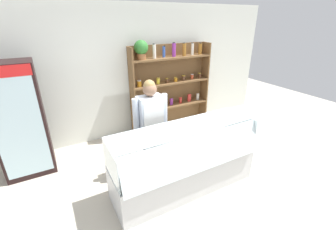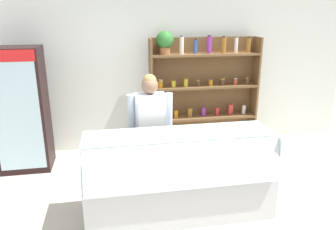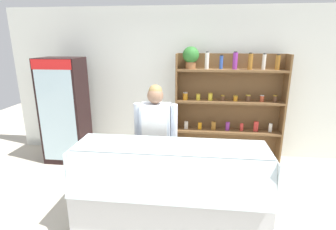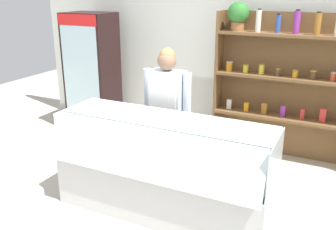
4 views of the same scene
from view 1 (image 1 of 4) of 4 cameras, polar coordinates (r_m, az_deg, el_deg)
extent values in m
plane|color=beige|center=(3.67, 6.89, -17.76)|extent=(12.00, 12.00, 0.00)
cube|color=silver|center=(4.91, -8.22, 10.78)|extent=(6.80, 0.10, 2.70)
cube|color=black|center=(4.21, -33.46, -1.32)|extent=(0.71, 0.55, 1.85)
cube|color=silver|center=(3.95, -33.62, -2.81)|extent=(0.63, 0.01, 1.65)
cube|color=red|center=(3.72, -36.49, 8.80)|extent=(0.67, 0.01, 0.16)
cylinder|color=red|center=(4.29, -34.83, -9.84)|extent=(0.06, 0.06, 0.21)
cylinder|color=silver|center=(4.27, -32.87, -9.49)|extent=(0.07, 0.07, 0.22)
cylinder|color=#9E6623|center=(4.26, -30.83, -9.39)|extent=(0.06, 0.06, 0.17)
cylinder|color=#9E6623|center=(4.25, -28.80, -9.20)|extent=(0.06, 0.06, 0.14)
cylinder|color=orange|center=(4.09, -36.31, -4.34)|extent=(0.06, 0.06, 0.18)
cylinder|color=silver|center=(4.06, -34.31, -3.82)|extent=(0.07, 0.07, 0.20)
cylinder|color=#9E6623|center=(4.04, -32.26, -3.46)|extent=(0.07, 0.07, 0.19)
cylinder|color=purple|center=(4.03, -30.15, -3.25)|extent=(0.05, 0.05, 0.16)
cylinder|color=#2D8C38|center=(3.88, -34.88, 2.87)|extent=(0.05, 0.05, 0.22)
cylinder|color=#9E6623|center=(3.86, -32.01, 3.41)|extent=(0.07, 0.07, 0.21)
cube|color=brown|center=(5.11, 0.08, 6.93)|extent=(1.84, 0.02, 1.91)
cube|color=brown|center=(4.63, -8.94, 4.87)|extent=(0.03, 0.28, 1.91)
cube|color=brown|center=(5.48, 9.18, 7.78)|extent=(0.03, 0.28, 1.91)
cube|color=brown|center=(5.11, 0.84, 2.43)|extent=(1.78, 0.28, 0.04)
cube|color=brown|center=(4.95, 0.87, 8.22)|extent=(1.78, 0.28, 0.04)
cube|color=brown|center=(4.83, 0.91, 14.35)|extent=(1.78, 0.28, 0.04)
cylinder|color=#996038|center=(4.53, -6.75, 14.52)|extent=(0.17, 0.17, 0.11)
sphere|color=#2E752D|center=(4.51, -6.86, 16.68)|extent=(0.28, 0.28, 0.28)
cylinder|color=silver|center=(4.61, -3.49, 15.78)|extent=(0.07, 0.07, 0.27)
cylinder|color=black|center=(4.61, -3.66, 17.56)|extent=(0.04, 0.04, 0.02)
cylinder|color=#3356B2|center=(4.76, -1.07, 15.75)|extent=(0.06, 0.06, 0.22)
cylinder|color=black|center=(4.72, -0.93, 17.13)|extent=(0.04, 0.04, 0.02)
cylinder|color=purple|center=(4.84, 1.51, 16.19)|extent=(0.08, 0.08, 0.27)
cylinder|color=black|center=(4.82, 1.51, 17.89)|extent=(0.05, 0.05, 0.02)
cylinder|color=#9E6623|center=(4.94, 4.15, 16.19)|extent=(0.08, 0.08, 0.25)
cylinder|color=black|center=(4.95, 4.01, 17.77)|extent=(0.05, 0.05, 0.02)
cylinder|color=silver|center=(5.07, 6.20, 16.26)|extent=(0.06, 0.06, 0.24)
cylinder|color=black|center=(5.07, 6.19, 17.74)|extent=(0.04, 0.04, 0.02)
cylinder|color=#9E6623|center=(5.22, 8.16, 16.29)|extent=(0.07, 0.07, 0.23)
cylinder|color=black|center=(5.20, 8.27, 17.64)|extent=(0.05, 0.05, 0.02)
cylinder|color=orange|center=(4.60, -7.29, 7.85)|extent=(0.09, 0.09, 0.12)
cylinder|color=silver|center=(4.60, -7.39, 8.65)|extent=(0.09, 0.09, 0.01)
cylinder|color=yellow|center=(4.70, -4.79, 8.13)|extent=(0.07, 0.07, 0.09)
cylinder|color=gold|center=(4.68, -4.82, 8.77)|extent=(0.07, 0.07, 0.01)
cylinder|color=yellow|center=(4.78, -2.53, 8.61)|extent=(0.07, 0.07, 0.12)
cylinder|color=gold|center=(4.76, -2.53, 9.35)|extent=(0.07, 0.07, 0.01)
cylinder|color=brown|center=(4.86, -0.17, 8.67)|extent=(0.07, 0.07, 0.08)
cylinder|color=gold|center=(4.87, -0.28, 9.25)|extent=(0.07, 0.07, 0.01)
cylinder|color=orange|center=(4.97, 1.99, 8.98)|extent=(0.07, 0.07, 0.08)
cylinder|color=gold|center=(4.97, 1.91, 9.53)|extent=(0.07, 0.07, 0.01)
cylinder|color=brown|center=(5.09, 3.97, 9.36)|extent=(0.08, 0.08, 0.10)
cylinder|color=gold|center=(5.07, 3.98, 9.96)|extent=(0.08, 0.08, 0.01)
cylinder|color=#BF4C2D|center=(5.21, 6.13, 9.63)|extent=(0.07, 0.07, 0.10)
cylinder|color=silver|center=(5.20, 6.12, 10.23)|extent=(0.07, 0.07, 0.01)
cylinder|color=brown|center=(5.32, 8.09, 9.84)|extent=(0.06, 0.06, 0.10)
cylinder|color=gold|center=(5.32, 8.03, 10.47)|extent=(0.07, 0.07, 0.01)
cube|color=silver|center=(4.79, -6.75, 1.86)|extent=(0.07, 0.04, 0.14)
cube|color=orange|center=(4.88, -4.12, 2.29)|extent=(0.06, 0.04, 0.12)
cube|color=#9E6623|center=(4.97, -1.59, 2.93)|extent=(0.08, 0.05, 0.15)
cube|color=purple|center=(5.08, 0.84, 3.40)|extent=(0.06, 0.04, 0.15)
cube|color=red|center=(5.20, 3.17, 3.76)|extent=(0.05, 0.04, 0.13)
cube|color=red|center=(5.32, 5.40, 4.39)|extent=(0.08, 0.04, 0.18)
cube|color=silver|center=(5.46, 7.51, 4.66)|extent=(0.06, 0.04, 0.15)
cube|color=silver|center=(3.51, 4.05, -14.11)|extent=(2.16, 0.68, 0.55)
cube|color=white|center=(3.34, 4.20, -10.09)|extent=(2.10, 0.62, 0.03)
cube|color=silver|center=(3.01, 7.67, -9.74)|extent=(2.12, 0.16, 0.47)
cube|color=silver|center=(3.16, 3.93, -3.14)|extent=(2.12, 0.52, 0.01)
cube|color=silver|center=(2.87, -14.36, -12.12)|extent=(0.01, 0.64, 0.45)
cube|color=silver|center=(3.86, 17.78, -2.83)|extent=(0.01, 0.64, 0.45)
cube|color=tan|center=(3.08, -9.83, -12.70)|extent=(0.17, 0.14, 0.05)
cube|color=white|center=(2.93, -8.42, -14.81)|extent=(0.05, 0.03, 0.02)
cube|color=tan|center=(3.21, -2.84, -10.79)|extent=(0.16, 0.11, 0.05)
cube|color=white|center=(3.06, -1.10, -12.66)|extent=(0.05, 0.03, 0.02)
cube|color=tan|center=(3.37, 3.46, -8.83)|extent=(0.17, 0.12, 0.05)
cube|color=white|center=(3.23, 5.42, -10.54)|extent=(0.05, 0.03, 0.02)
cube|color=tan|center=(3.58, 9.03, -7.14)|extent=(0.16, 0.12, 0.04)
cube|color=white|center=(3.44, 11.12, -8.55)|extent=(0.05, 0.03, 0.02)
cube|color=tan|center=(3.82, 13.93, -5.48)|extent=(0.17, 0.14, 0.04)
cube|color=white|center=(3.69, 16.05, -6.74)|extent=(0.05, 0.03, 0.02)
cylinder|color=tan|center=(2.89, -10.23, -14.26)|extent=(0.20, 0.17, 0.15)
cylinder|color=#A35B4C|center=(2.96, -6.09, -13.27)|extent=(0.16, 0.13, 0.13)
cylinder|color=white|center=(3.50, 12.48, -6.48)|extent=(0.07, 0.07, 0.22)
cylinder|color=white|center=(3.57, 13.68, -6.28)|extent=(0.07, 0.07, 0.19)
cylinder|color=#2D2D38|center=(3.75, -5.30, -9.68)|extent=(0.13, 0.13, 0.73)
cylinder|color=#2D2D38|center=(3.81, -2.95, -9.03)|extent=(0.13, 0.13, 0.73)
cube|color=silver|center=(3.46, -4.43, 0.00)|extent=(0.38, 0.24, 0.61)
cube|color=white|center=(3.50, -3.41, -5.58)|extent=(0.32, 0.01, 1.13)
cylinder|color=silver|center=(3.37, -8.19, -0.32)|extent=(0.09, 0.09, 0.55)
cylinder|color=silver|center=(3.55, -0.90, 1.20)|extent=(0.09, 0.09, 0.55)
sphere|color=#8C664C|center=(3.32, -4.65, 6.53)|extent=(0.21, 0.21, 0.21)
sphere|color=#997A47|center=(3.31, -4.76, 7.43)|extent=(0.18, 0.18, 0.18)
camera|label=2|loc=(1.31, 109.74, -12.02)|focal=35.00mm
camera|label=3|loc=(1.88, 69.42, -0.63)|focal=28.00mm
camera|label=4|loc=(3.15, 73.39, 3.05)|focal=40.00mm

